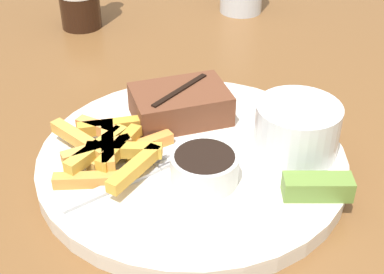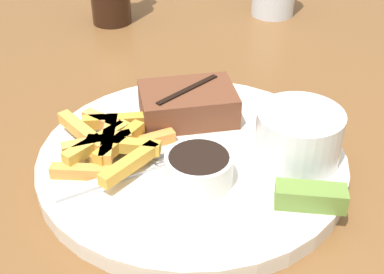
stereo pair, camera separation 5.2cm
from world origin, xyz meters
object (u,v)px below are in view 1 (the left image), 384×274
coleslaw_cup (297,127)px  dipping_sauce_cup (205,167)px  pickle_spear (317,187)px  fork_utensil (121,183)px  dinner_plate (192,161)px  steak_portion (180,104)px

coleslaw_cup → dipping_sauce_cup: (-0.10, -0.02, -0.01)m
pickle_spear → fork_utensil: size_ratio=0.51×
dinner_plate → dipping_sauce_cup: (0.00, -0.04, 0.02)m
fork_utensil → dinner_plate: bearing=0.0°
steak_portion → pickle_spear: steak_portion is taller
dinner_plate → pickle_spear: pickle_spear is taller
dinner_plate → coleslaw_cup: (0.10, -0.02, 0.04)m
steak_portion → pickle_spear: (0.09, -0.16, -0.01)m
steak_portion → fork_utensil: steak_portion is taller
dipping_sauce_cup → pickle_spear: bearing=-27.4°
coleslaw_cup → pickle_spear: (-0.01, -0.07, -0.02)m
steak_portion → fork_utensil: bearing=-129.6°
dinner_plate → dipping_sauce_cup: bearing=-88.9°
steak_portion → pickle_spear: bearing=-61.5°
dinner_plate → fork_utensil: fork_utensil is taller
dinner_plate → fork_utensil: 0.08m
steak_portion → coleslaw_cup: (0.09, -0.09, 0.01)m
coleslaw_cup → pickle_spear: 0.07m
dipping_sauce_cup → steak_portion: bearing=87.8°
dinner_plate → fork_utensil: (-0.08, -0.03, 0.01)m
dinner_plate → steak_portion: steak_portion is taller
dinner_plate → coleslaw_cup: size_ratio=3.71×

